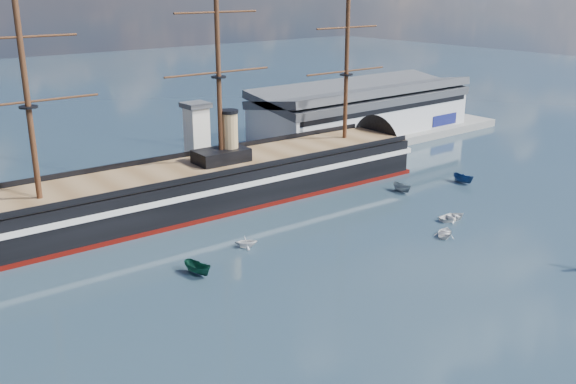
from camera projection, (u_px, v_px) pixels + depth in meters
ground at (286, 231)px, 108.41m from camera, size 600.00×600.00×0.00m
quay at (219, 174)px, 141.04m from camera, size 180.00×18.00×2.00m
warehouse at (363, 110)px, 170.08m from camera, size 63.00×21.00×11.60m
quay_tower at (197, 138)px, 131.62m from camera, size 5.00×5.00×15.00m
warship at (205, 185)px, 119.99m from camera, size 113.19×19.80×53.94m
motorboat_a at (198, 275)px, 92.32m from camera, size 6.30×3.28×2.40m
motorboat_b at (445, 235)px, 106.68m from camera, size 2.44×3.11×1.36m
motorboat_c at (402, 192)px, 128.76m from camera, size 5.60×2.37×2.19m
motorboat_d at (246, 247)px, 101.91m from camera, size 4.94×6.18×2.09m
motorboat_e at (453, 220)px, 113.70m from camera, size 1.78×3.52×1.57m
motorboat_f at (463, 183)px, 134.56m from camera, size 5.87×2.29×2.33m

